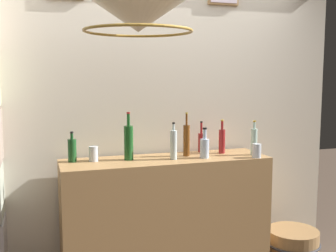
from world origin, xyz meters
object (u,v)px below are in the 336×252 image
object	(u,v)px
liquor_bottle_whiskey	(187,140)
liquor_bottle_gin	(129,142)
glass_tumbler_highball	(94,154)
liquor_bottle_amaro	(254,141)
liquor_bottle_scotch	(72,150)
pendant_lamp	(138,15)
liquor_bottle_rum	(174,144)
liquor_bottle_vodka	(204,147)
liquor_bottle_mezcal	(201,142)
glass_tumbler_rocks	(257,151)
liquor_bottle_brandy	(222,140)

from	to	relation	value
liquor_bottle_whiskey	liquor_bottle_gin	size ratio (longest dim) A/B	0.96
glass_tumbler_highball	liquor_bottle_amaro	bearing A→B (deg)	-6.37
liquor_bottle_scotch	pendant_lamp	distance (m)	1.15
liquor_bottle_amaro	liquor_bottle_rum	bearing A→B (deg)	177.66
liquor_bottle_vodka	liquor_bottle_gin	size ratio (longest dim) A/B	0.65
liquor_bottle_mezcal	liquor_bottle_amaro	world-z (taller)	liquor_bottle_amaro
liquor_bottle_amaro	liquor_bottle_gin	bearing A→B (deg)	173.73
liquor_bottle_vodka	glass_tumbler_rocks	world-z (taller)	liquor_bottle_vodka
liquor_bottle_brandy	liquor_bottle_gin	distance (m)	0.76
liquor_bottle_brandy	pendant_lamp	distance (m)	1.37
liquor_bottle_mezcal	liquor_bottle_whiskey	distance (m)	0.21
liquor_bottle_scotch	liquor_bottle_whiskey	bearing A→B (deg)	-2.61
liquor_bottle_whiskey	liquor_bottle_scotch	bearing A→B (deg)	177.39
liquor_bottle_mezcal	glass_tumbler_rocks	xyz separation A→B (m)	(0.31, -0.34, -0.03)
liquor_bottle_whiskey	liquor_bottle_brandy	xyz separation A→B (m)	(0.31, 0.02, -0.02)
glass_tumbler_rocks	liquor_bottle_rum	bearing A→B (deg)	167.91
liquor_bottle_vodka	liquor_bottle_amaro	xyz separation A→B (m)	(0.41, -0.00, 0.03)
liquor_bottle_rum	glass_tumbler_highball	size ratio (longest dim) A/B	2.52
liquor_bottle_brandy	glass_tumbler_highball	world-z (taller)	liquor_bottle_brandy
liquor_bottle_mezcal	pendant_lamp	world-z (taller)	pendant_lamp
liquor_bottle_rum	glass_tumbler_rocks	distance (m)	0.63
liquor_bottle_rum	glass_tumbler_highball	world-z (taller)	liquor_bottle_rum
liquor_bottle_scotch	liquor_bottle_vodka	world-z (taller)	liquor_bottle_vodka
liquor_bottle_rum	liquor_bottle_gin	distance (m)	0.33
liquor_bottle_rum	liquor_bottle_scotch	size ratio (longest dim) A/B	1.25
liquor_bottle_rum	liquor_bottle_whiskey	size ratio (longest dim) A/B	0.82
glass_tumbler_rocks	glass_tumbler_highball	size ratio (longest dim) A/B	0.97
liquor_bottle_mezcal	liquor_bottle_gin	world-z (taller)	liquor_bottle_gin
liquor_bottle_mezcal	liquor_bottle_whiskey	bearing A→B (deg)	-144.90
liquor_bottle_gin	liquor_bottle_rum	bearing A→B (deg)	-14.07
glass_tumbler_rocks	liquor_bottle_whiskey	bearing A→B (deg)	155.24
liquor_bottle_vodka	liquor_bottle_mezcal	size ratio (longest dim) A/B	0.92
liquor_bottle_brandy	glass_tumbler_rocks	bearing A→B (deg)	-54.56
liquor_bottle_brandy	glass_tumbler_rocks	size ratio (longest dim) A/B	2.55
liquor_bottle_scotch	pendant_lamp	world-z (taller)	pendant_lamp
liquor_bottle_scotch	liquor_bottle_gin	bearing A→B (deg)	-6.96
liquor_bottle_scotch	glass_tumbler_highball	xyz separation A→B (m)	(0.15, -0.02, -0.03)
liquor_bottle_whiskey	liquor_bottle_amaro	size ratio (longest dim) A/B	1.25
liquor_bottle_rum	liquor_bottle_brandy	world-z (taller)	liquor_bottle_rum
liquor_bottle_vodka	glass_tumbler_rocks	size ratio (longest dim) A/B	2.17
liquor_bottle_scotch	liquor_bottle_brandy	world-z (taller)	liquor_bottle_brandy
liquor_bottle_amaro	pendant_lamp	distance (m)	1.44
liquor_bottle_vodka	liquor_bottle_brandy	size ratio (longest dim) A/B	0.85
liquor_bottle_whiskey	liquor_bottle_rum	bearing A→B (deg)	-146.22
liquor_bottle_rum	liquor_bottle_amaro	size ratio (longest dim) A/B	1.02
liquor_bottle_vodka	liquor_bottle_whiskey	bearing A→B (deg)	132.43
liquor_bottle_vodka	pendant_lamp	bearing A→B (deg)	-139.55
liquor_bottle_vodka	pendant_lamp	distance (m)	1.20
liquor_bottle_mezcal	pendant_lamp	distance (m)	1.35
liquor_bottle_mezcal	glass_tumbler_rocks	size ratio (longest dim) A/B	2.37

